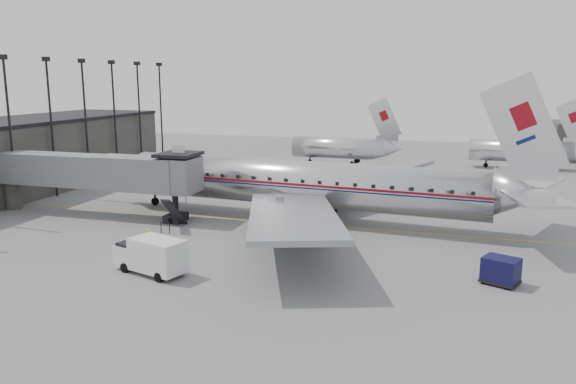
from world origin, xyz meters
name	(u,v)px	position (x,y,z in m)	size (l,w,h in m)	color
ground	(258,240)	(0.00, 0.00, 0.00)	(160.00, 160.00, 0.00)	slate
terminal	(7,158)	(-34.00, 10.00, 4.00)	(12.00, 46.00, 8.00)	#383633
apron_line	(312,225)	(3.00, 6.00, 0.01)	(0.15, 60.00, 0.01)	gold
jet_bridge	(105,173)	(-16.66, 3.67, 4.18)	(21.00, 6.20, 7.10)	slate
floodlight_masts	(69,119)	(-27.50, 13.00, 8.36)	(0.90, 42.25, 15.25)	black
distant_aircraft_near	(340,147)	(-1.79, 42.00, 2.73)	(16.39, 3.20, 10.26)	silver
distant_aircraft_mid	(521,150)	(24.21, 46.00, 2.73)	(16.39, 3.20, 10.26)	silver
airliner	(307,184)	(2.17, 7.59, 3.42)	(42.93, 39.64, 13.58)	silver
service_van	(151,255)	(-4.21, -9.53, 1.31)	(5.65, 3.52, 2.49)	white
baggage_cart_navy	(501,270)	(18.28, -4.95, 0.93)	(2.73, 2.46, 1.76)	#0D0D34
ramp_worker	(148,242)	(-6.50, -6.00, 0.98)	(0.71, 0.47, 1.95)	#C6E81B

